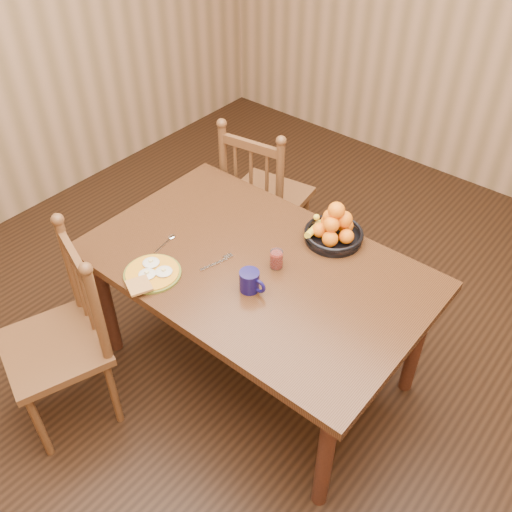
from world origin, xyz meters
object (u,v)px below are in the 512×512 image
Objects in this scene: coffee_mug at (250,281)px; dining_table at (256,277)px; chair_near at (62,341)px; breakfast_plate at (152,273)px; fruit_bowl at (334,228)px; chair_far at (264,197)px.

dining_table is at bearing 121.11° from coffee_mug.
chair_near reaches higher than breakfast_plate.
chair_far is at bearing 153.78° from fruit_bowl.
coffee_mug is 0.46× the size of fruit_bowl.
chair_far is 1.13m from coffee_mug.
chair_far is 1.15m from breakfast_plate.
chair_far is 1.50m from chair_near.
chair_near is 3.34× the size of breakfast_plate.
chair_near is (0.01, -1.50, 0.00)m from chair_far.
chair_far is (-0.54, 0.74, -0.17)m from dining_table.
fruit_bowl reaches higher than dining_table.
chair_near is 0.93m from coffee_mug.
chair_near reaches higher than coffee_mug.
coffee_mug is (0.41, 0.21, 0.04)m from breakfast_plate.
chair_near is at bearing 81.29° from chair_far.
chair_near reaches higher than fruit_bowl.
dining_table is at bearing 74.17° from chair_near.
coffee_mug is at bearing -99.12° from fruit_bowl.
dining_table is 0.93m from chair_far.
coffee_mug reaches higher than breakfast_plate.
fruit_bowl reaches higher than coffee_mug.
chair_far reaches higher than dining_table.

